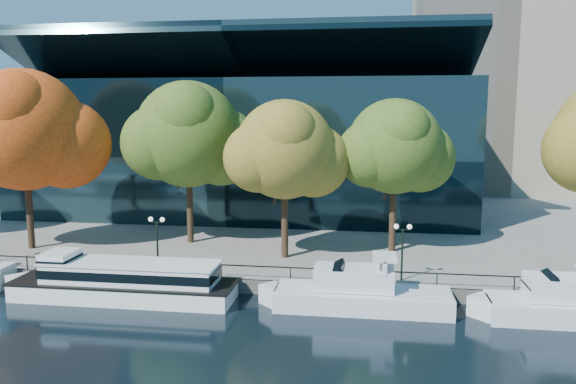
% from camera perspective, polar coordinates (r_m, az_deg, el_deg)
% --- Properties ---
extents(ground, '(160.00, 160.00, 0.00)m').
position_cam_1_polar(ground, '(38.16, -8.06, -11.48)').
color(ground, black).
rests_on(ground, ground).
extents(promenade, '(90.00, 67.08, 1.00)m').
position_cam_1_polar(promenade, '(72.58, -0.03, -1.40)').
color(promenade, slate).
rests_on(promenade, ground).
extents(railing, '(88.20, 0.08, 0.99)m').
position_cam_1_polar(railing, '(40.54, -6.82, -7.37)').
color(railing, black).
rests_on(railing, promenade).
extents(convention_building, '(50.00, 24.57, 21.43)m').
position_cam_1_polar(convention_building, '(67.84, -3.95, 4.70)').
color(convention_building, black).
rests_on(convention_building, ground).
extents(tour_boat, '(16.87, 3.76, 3.20)m').
position_cam_1_polar(tour_boat, '(40.56, -16.88, -8.53)').
color(tour_boat, white).
rests_on(tour_boat, ground).
extents(cruiser_near, '(12.62, 3.25, 3.66)m').
position_cam_1_polar(cruiser_near, '(37.30, 6.78, -10.08)').
color(cruiser_near, white).
rests_on(cruiser_near, ground).
extents(cruiser_far, '(11.12, 3.08, 3.63)m').
position_cam_1_polar(cruiser_far, '(38.81, 26.20, -10.15)').
color(cruiser_far, white).
rests_on(cruiser_far, ground).
extents(tree_1, '(12.78, 10.48, 15.31)m').
position_cam_1_polar(tree_1, '(52.14, -25.08, 5.50)').
color(tree_1, black).
rests_on(tree_1, promenade).
extents(tree_2, '(11.71, 9.60, 14.41)m').
position_cam_1_polar(tree_2, '(50.26, -9.94, 5.57)').
color(tree_2, black).
rests_on(tree_2, promenade).
extents(tree_3, '(9.88, 8.10, 12.71)m').
position_cam_1_polar(tree_3, '(44.40, -0.14, 4.11)').
color(tree_3, black).
rests_on(tree_3, promenade).
extents(tree_4, '(9.84, 8.07, 12.81)m').
position_cam_1_polar(tree_4, '(47.14, 10.97, 4.35)').
color(tree_4, black).
rests_on(tree_4, promenade).
extents(lamp_1, '(1.26, 0.36, 4.03)m').
position_cam_1_polar(lamp_1, '(42.80, -13.18, -3.87)').
color(lamp_1, black).
rests_on(lamp_1, promenade).
extents(lamp_2, '(1.26, 0.36, 4.03)m').
position_cam_1_polar(lamp_2, '(39.99, 11.56, -4.69)').
color(lamp_2, black).
rests_on(lamp_2, promenade).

